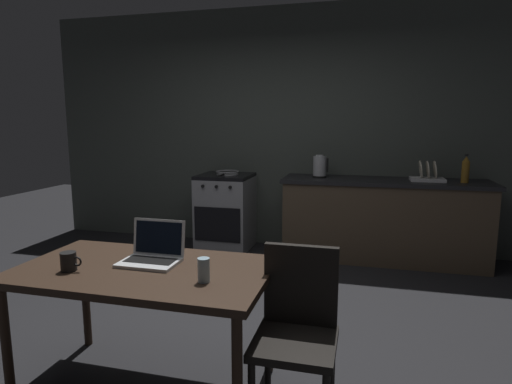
% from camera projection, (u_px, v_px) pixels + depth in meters
% --- Properties ---
extents(ground_plane, '(12.00, 12.00, 0.00)m').
position_uv_depth(ground_plane, '(212.00, 330.00, 3.10)').
color(ground_plane, black).
extents(back_wall, '(6.40, 0.10, 2.80)m').
position_uv_depth(back_wall, '(303.00, 130.00, 5.04)').
color(back_wall, '#444A44').
rests_on(back_wall, ground_plane).
extents(kitchen_counter, '(2.16, 0.64, 0.89)m').
position_uv_depth(kitchen_counter, '(383.00, 220.00, 4.63)').
color(kitchen_counter, '#4C3D2D').
rests_on(kitchen_counter, ground_plane).
extents(stove_oven, '(0.60, 0.62, 0.89)m').
position_uv_depth(stove_oven, '(226.00, 211.00, 5.07)').
color(stove_oven, gray).
rests_on(stove_oven, ground_plane).
extents(dining_table, '(1.38, 0.78, 0.71)m').
position_uv_depth(dining_table, '(144.00, 279.00, 2.34)').
color(dining_table, '#332319').
rests_on(dining_table, ground_plane).
extents(chair, '(0.40, 0.40, 0.87)m').
position_uv_depth(chair, '(297.00, 323.00, 2.13)').
color(chair, black).
rests_on(chair, ground_plane).
extents(laptop, '(0.32, 0.26, 0.23)m').
position_uv_depth(laptop, '(152.00, 254.00, 2.41)').
color(laptop, silver).
rests_on(laptop, dining_table).
extents(electric_kettle, '(0.17, 0.15, 0.25)m').
position_uv_depth(electric_kettle, '(320.00, 167.00, 4.71)').
color(electric_kettle, black).
rests_on(electric_kettle, kitchen_counter).
extents(bottle, '(0.07, 0.07, 0.29)m').
position_uv_depth(bottle, '(466.00, 169.00, 4.30)').
color(bottle, '#8C601E').
rests_on(bottle, kitchen_counter).
extents(frying_pan, '(0.27, 0.45, 0.05)m').
position_uv_depth(frying_pan, '(227.00, 173.00, 4.96)').
color(frying_pan, gray).
rests_on(frying_pan, stove_oven).
extents(coffee_mug, '(0.12, 0.08, 0.10)m').
position_uv_depth(coffee_mug, '(69.00, 261.00, 2.27)').
color(coffee_mug, black).
rests_on(coffee_mug, dining_table).
extents(drinking_glass, '(0.06, 0.06, 0.12)m').
position_uv_depth(drinking_glass, '(204.00, 270.00, 2.11)').
color(drinking_glass, '#99B7C6').
rests_on(drinking_glass, dining_table).
extents(dish_rack, '(0.34, 0.26, 0.21)m').
position_uv_depth(dish_rack, '(427.00, 176.00, 4.44)').
color(dish_rack, silver).
rests_on(dish_rack, kitchen_counter).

